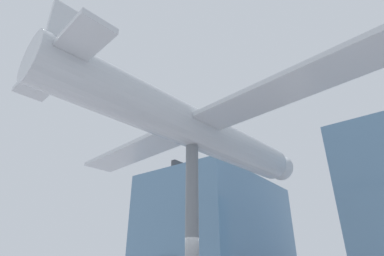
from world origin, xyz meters
The scene contains 3 objects.
glass_pavilion_left centered at (-7.56, 13.29, 4.28)m, with size 8.31×12.59×9.14m.
support_pylon_central centered at (0.00, 0.00, 2.99)m, with size 0.50×0.50×5.98m.
suspended_airplane centered at (0.02, 0.17, 6.82)m, with size 15.13×14.34×3.14m.
Camera 1 is at (6.87, -8.85, 1.41)m, focal length 28.00 mm.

